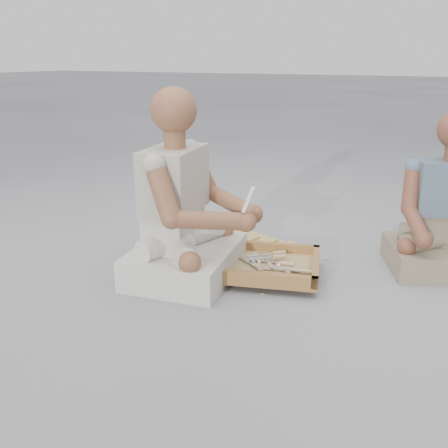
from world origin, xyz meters
The scene contains 27 objects.
ground centered at (0.00, 0.00, 0.00)m, with size 60.00×60.00×0.00m, color gray.
carved_panel centered at (-0.14, 0.61, 0.02)m, with size 0.54×0.36×0.04m, color #B08E44.
tool_tray centered at (0.06, 0.31, 0.06)m, with size 0.65×0.58×0.07m.
chisel_0 centered at (0.04, 0.25, 0.07)m, with size 0.16×0.18×0.02m.
chisel_1 centered at (0.09, 0.39, 0.08)m, with size 0.18×0.16×0.02m.
chisel_2 centered at (0.03, 0.29, 0.07)m, with size 0.10×0.21×0.02m.
chisel_3 centered at (0.06, 0.44, 0.08)m, with size 0.17×0.17×0.02m.
chisel_4 centered at (0.04, 0.25, 0.07)m, with size 0.20×0.13×0.02m.
chisel_5 centered at (0.17, 0.29, 0.06)m, with size 0.18×0.16×0.02m.
chisel_6 centered at (0.14, 0.35, 0.07)m, with size 0.22×0.06×0.02m.
chisel_7 centered at (0.27, 0.29, 0.08)m, with size 0.22×0.05×0.02m.
chisel_8 centered at (0.08, 0.32, 0.07)m, with size 0.14×0.19×0.02m.
chisel_9 centered at (0.19, 0.29, 0.07)m, with size 0.22×0.08×0.02m.
wood_chip_0 centered at (-0.17, 0.07, 0.00)m, with size 0.02×0.01×0.00m, color tan.
wood_chip_1 centered at (0.28, 0.66, 0.00)m, with size 0.02×0.01×0.00m, color tan.
wood_chip_2 centered at (0.20, 0.61, 0.00)m, with size 0.02×0.01×0.00m, color tan.
wood_chip_3 centered at (0.30, 0.66, 0.00)m, with size 0.02×0.01×0.00m, color tan.
wood_chip_4 centered at (0.39, 0.31, 0.00)m, with size 0.02×0.01×0.00m, color tan.
wood_chip_5 centered at (-0.08, 0.36, 0.00)m, with size 0.02×0.01×0.00m, color tan.
wood_chip_6 centered at (0.13, 0.11, 0.00)m, with size 0.02×0.01×0.00m, color tan.
wood_chip_7 centered at (-0.10, 0.66, 0.00)m, with size 0.02×0.01×0.00m, color tan.
wood_chip_8 centered at (0.11, 0.34, 0.00)m, with size 0.02×0.01×0.00m, color tan.
wood_chip_9 centered at (0.00, 0.58, 0.00)m, with size 0.02×0.01×0.00m, color tan.
wood_chip_10 centered at (-0.28, 0.62, 0.00)m, with size 0.02×0.01×0.00m, color tan.
craftsman centered at (-0.32, 0.14, 0.32)m, with size 0.67×0.67×0.95m.
companion centered at (0.86, 0.82, 0.28)m, with size 0.66×0.60×0.83m.
mobile_phone centered at (0.04, 0.13, 0.46)m, with size 0.07×0.06×0.12m.
Camera 1 is at (0.93, -1.89, 1.08)m, focal length 40.00 mm.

